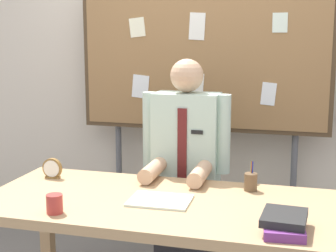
{
  "coord_description": "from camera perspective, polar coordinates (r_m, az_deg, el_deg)",
  "views": [
    {
      "loc": [
        0.68,
        -2.31,
        1.58
      ],
      "look_at": [
        0.0,
        0.18,
        1.1
      ],
      "focal_mm": 53.03,
      "sensor_mm": 36.0,
      "label": 1
    }
  ],
  "objects": [
    {
      "name": "back_wall",
      "position": [
        3.67,
        4.62,
        6.85
      ],
      "size": [
        6.4,
        0.08,
        2.7
      ],
      "primitive_type": "cube",
      "color": "beige",
      "rests_on": "ground_plane"
    },
    {
      "name": "desk",
      "position": [
        2.57,
        -1.11,
        -10.26
      ],
      "size": [
        1.81,
        0.84,
        0.75
      ],
      "color": "tan",
      "rests_on": "ground_plane"
    },
    {
      "name": "person",
      "position": [
        3.12,
        2.06,
        -6.46
      ],
      "size": [
        0.55,
        0.56,
        1.44
      ],
      "color": "#2D2D33",
      "rests_on": "ground_plane"
    },
    {
      "name": "bulletin_board",
      "position": [
        3.47,
        3.99,
        7.34
      ],
      "size": [
        1.76,
        0.09,
        1.92
      ],
      "color": "#4C3823",
      "rests_on": "ground_plane"
    },
    {
      "name": "book_stack",
      "position": [
        2.22,
        13.18,
        -10.71
      ],
      "size": [
        0.2,
        0.3,
        0.07
      ],
      "color": "#72337F",
      "rests_on": "desk"
    },
    {
      "name": "open_notebook",
      "position": [
        2.52,
        -0.93,
        -8.56
      ],
      "size": [
        0.31,
        0.24,
        0.01
      ],
      "primitive_type": "cube",
      "rotation": [
        0.0,
        0.0,
        0.03
      ],
      "color": "silver",
      "rests_on": "desk"
    },
    {
      "name": "desk_clock",
      "position": [
        2.98,
        -13.16,
        -4.85
      ],
      "size": [
        0.12,
        0.04,
        0.12
      ],
      "color": "olive",
      "rests_on": "desk"
    },
    {
      "name": "coffee_mug",
      "position": [
        2.41,
        -12.91,
        -8.71
      ],
      "size": [
        0.08,
        0.08,
        0.09
      ],
      "primitive_type": "cylinder",
      "color": "#B23833",
      "rests_on": "desk"
    },
    {
      "name": "pen_holder",
      "position": [
        2.71,
        9.48,
        -6.33
      ],
      "size": [
        0.07,
        0.07,
        0.16
      ],
      "color": "brown",
      "rests_on": "desk"
    }
  ]
}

